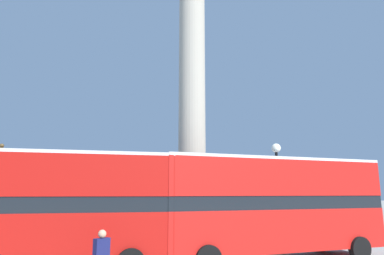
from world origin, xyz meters
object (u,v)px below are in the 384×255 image
bus_b (271,203)px  monument_column (192,123)px  street_lamp (278,185)px  bus_a (33,206)px

bus_b → monument_column: bearing=108.0°
bus_b → street_lamp: street_lamp is taller
bus_a → bus_b: bus_b is taller
bus_b → street_lamp: bearing=47.5°
monument_column → bus_a: bearing=-143.1°
monument_column → street_lamp: monument_column is taller
bus_a → bus_b: bearing=3.2°
bus_a → bus_b: (9.67, 0.33, 0.02)m
bus_b → street_lamp: size_ratio=1.92×
monument_column → bus_b: bearing=-66.7°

